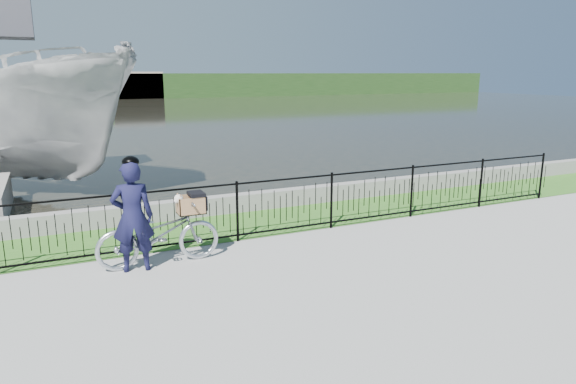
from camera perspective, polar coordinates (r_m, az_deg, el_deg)
name	(u,v)px	position (r m, az deg, el deg)	size (l,w,h in m)	color
ground	(326,261)	(8.72, 4.25, -7.62)	(120.00, 120.00, 0.00)	gray
grass_strip	(267,221)	(10.95, -2.37, -3.23)	(60.00, 2.00, 0.01)	#356920
water	(109,116)	(40.43, -19.30, 8.02)	(120.00, 120.00, 0.00)	black
quay_wall	(250,202)	(11.79, -4.25, -1.07)	(60.00, 0.30, 0.40)	gray
fence	(286,206)	(9.91, -0.19, -1.54)	(14.00, 0.06, 1.15)	black
far_treeline	(83,86)	(67.25, -21.85, 10.86)	(120.00, 6.00, 3.00)	#234319
far_building_right	(136,85)	(66.39, -16.51, 11.32)	(6.00, 3.00, 3.20)	#A69885
bicycle_rig	(159,233)	(8.64, -14.12, -4.46)	(1.99, 0.69, 1.18)	silver
cyclist	(132,215)	(8.38, -16.90, -2.50)	(0.69, 0.50, 1.84)	black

